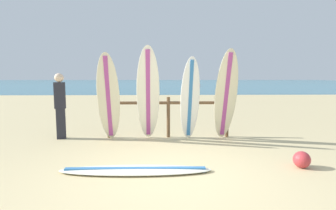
% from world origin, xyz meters
% --- Properties ---
extents(ground_plane, '(120.00, 120.00, 0.00)m').
position_xyz_m(ground_plane, '(0.00, 0.00, 0.00)').
color(ground_plane, '#CCB784').
extents(ocean_water, '(120.00, 80.00, 0.01)m').
position_xyz_m(ocean_water, '(0.00, 58.00, 0.00)').
color(ocean_water, teal).
rests_on(ocean_water, ground).
extents(surfboard_rack, '(3.18, 0.09, 1.06)m').
position_xyz_m(surfboard_rack, '(0.02, 2.74, 0.70)').
color(surfboard_rack, brown).
rests_on(surfboard_rack, ground).
extents(surfboard_leaning_far_left, '(0.57, 0.75, 2.15)m').
position_xyz_m(surfboard_leaning_far_left, '(-1.44, 2.33, 1.07)').
color(surfboard_leaning_far_left, beige).
rests_on(surfboard_leaning_far_left, ground).
extents(surfboard_leaning_left, '(0.59, 0.95, 2.30)m').
position_xyz_m(surfboard_leaning_left, '(-0.48, 2.31, 1.15)').
color(surfboard_leaning_left, white).
rests_on(surfboard_leaning_left, ground).
extents(surfboard_leaning_center_left, '(0.51, 0.59, 2.07)m').
position_xyz_m(surfboard_leaning_center_left, '(0.54, 2.39, 1.03)').
color(surfboard_leaning_center_left, white).
rests_on(surfboard_leaning_center_left, ground).
extents(surfboard_leaning_center, '(0.55, 0.82, 2.23)m').
position_xyz_m(surfboard_leaning_center, '(1.41, 2.30, 1.12)').
color(surfboard_leaning_center, beige).
rests_on(surfboard_leaning_center, ground).
extents(surfboard_lying_on_sand, '(2.56, 0.54, 0.08)m').
position_xyz_m(surfboard_lying_on_sand, '(-0.61, 0.23, 0.04)').
color(surfboard_lying_on_sand, silver).
rests_on(surfboard_lying_on_sand, ground).
extents(beachgoer_standing, '(0.30, 0.24, 1.67)m').
position_xyz_m(beachgoer_standing, '(-2.72, 2.66, 0.92)').
color(beachgoer_standing, '#26262D').
rests_on(beachgoer_standing, ground).
extents(small_boat_offshore, '(2.70, 2.28, 0.71)m').
position_xyz_m(small_boat_offshore, '(4.54, 35.65, 0.26)').
color(small_boat_offshore, '#B22D28').
rests_on(small_boat_offshore, ocean_water).
extents(beach_ball, '(0.29, 0.29, 0.29)m').
position_xyz_m(beach_ball, '(2.28, 0.36, 0.15)').
color(beach_ball, '#B73338').
rests_on(beach_ball, ground).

